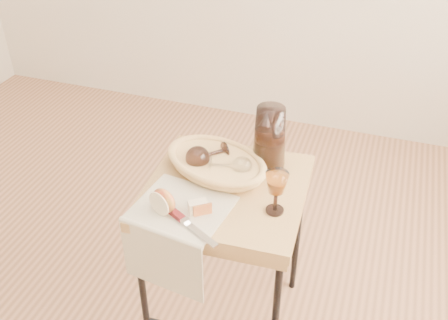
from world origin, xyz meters
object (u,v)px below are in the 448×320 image
at_px(pitcher, 270,137).
at_px(apple_half, 164,200).
at_px(side_table, 226,258).
at_px(tea_towel, 182,208).
at_px(goblet_lying_b, 228,166).
at_px(bread_basket, 216,165).
at_px(table_knife, 187,223).
at_px(wine_goblet, 276,193).
at_px(goblet_lying_a, 210,154).

relative_size(pitcher, apple_half, 3.01).
distance_m(side_table, tea_towel, 0.38).
bearing_deg(tea_towel, goblet_lying_b, 74.43).
bearing_deg(bread_basket, table_knife, -68.91).
bearing_deg(wine_goblet, side_table, 159.33).
height_order(goblet_lying_b, wine_goblet, wine_goblet).
distance_m(bread_basket, goblet_lying_a, 0.04).
xyz_separation_m(tea_towel, goblet_lying_a, (0.01, 0.24, 0.05)).
distance_m(bread_basket, apple_half, 0.26).
relative_size(tea_towel, apple_half, 3.26).
bearing_deg(table_knife, tea_towel, 153.08).
bearing_deg(side_table, table_knife, -102.22).
bearing_deg(goblet_lying_b, bread_basket, 144.03).
bearing_deg(pitcher, tea_towel, -125.03).
bearing_deg(pitcher, table_knife, -114.60).
bearing_deg(wine_goblet, pitcher, 109.35).
height_order(side_table, tea_towel, tea_towel).
relative_size(bread_basket, wine_goblet, 2.29).
height_order(tea_towel, wine_goblet, wine_goblet).
xyz_separation_m(side_table, table_knife, (-0.05, -0.22, 0.34)).
bearing_deg(tea_towel, table_knife, -48.14).
relative_size(side_table, goblet_lying_b, 5.73).
height_order(tea_towel, table_knife, table_knife).
bearing_deg(tea_towel, goblet_lying_a, 95.79).
height_order(tea_towel, bread_basket, bread_basket).
xyz_separation_m(goblet_lying_a, wine_goblet, (0.27, -0.15, 0.02)).
bearing_deg(tea_towel, side_table, 65.43).
height_order(side_table, wine_goblet, wine_goblet).
bearing_deg(side_table, goblet_lying_a, 135.72).
bearing_deg(side_table, bread_basket, 129.40).
height_order(tea_towel, apple_half, apple_half).
bearing_deg(table_knife, goblet_lying_b, 110.53).
distance_m(goblet_lying_a, wine_goblet, 0.31).
distance_m(goblet_lying_a, apple_half, 0.27).
relative_size(pitcher, table_knife, 1.12).
xyz_separation_m(tea_towel, apple_half, (-0.04, -0.03, 0.04)).
relative_size(side_table, pitcher, 2.52).
xyz_separation_m(pitcher, table_knife, (-0.15, -0.39, -0.10)).
xyz_separation_m(goblet_lying_b, apple_half, (-0.13, -0.23, -0.00)).
bearing_deg(goblet_lying_a, wine_goblet, 102.75).
distance_m(tea_towel, pitcher, 0.39).
xyz_separation_m(wine_goblet, table_knife, (-0.23, -0.15, -0.06)).
distance_m(goblet_lying_b, apple_half, 0.27).
bearing_deg(bread_basket, tea_towel, -80.35).
distance_m(goblet_lying_a, pitcher, 0.21).
relative_size(side_table, wine_goblet, 4.50).
bearing_deg(goblet_lying_a, pitcher, 157.51).
bearing_deg(bread_basket, pitcher, 52.09).
bearing_deg(goblet_lying_a, tea_towel, 40.80).
xyz_separation_m(goblet_lying_a, goblet_lying_b, (0.08, -0.03, -0.01)).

